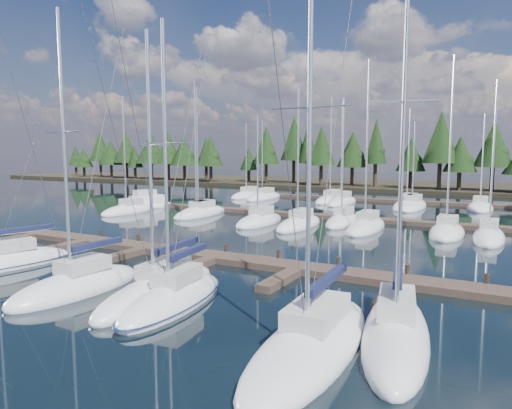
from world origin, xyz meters
The scene contains 13 objects.
ground centered at (0.00, 30.00, 0.00)m, with size 260.00×260.00×0.00m, color black.
far_shore centered at (0.00, 90.00, 0.30)m, with size 220.00×30.00×0.60m, color black.
main_dock centered at (0.00, 17.36, 0.20)m, with size 44.00×6.13×0.90m.
back_docks centered at (0.00, 49.58, 0.20)m, with size 50.00×21.80×0.40m.
front_sailboat_1 centered at (-10.67, 9.95, 0.28)m, with size 4.41×9.15×13.32m.
front_sailboat_2 centered at (-2.54, 8.74, 0.30)m, with size 2.96×7.96×14.81m.
front_sailboat_3 centered at (1.66, 10.20, 0.29)m, with size 3.47×9.60×13.60m.
front_sailboat_4 centered at (3.12, 9.49, 0.29)m, with size 3.68×8.57×13.74m.
front_sailboat_5 centered at (10.76, 7.86, 0.29)m, with size 3.35×10.29×15.70m.
front_sailboat_6 centered at (13.21, 10.30, 0.31)m, with size 4.18×9.79×16.23m.
back_sailboat_rows centered at (-0.22, 45.22, 0.27)m, with size 47.82×33.18×16.19m.
motor_yacht_left centered at (-23.94, 37.74, 0.44)m, with size 4.88×8.19×3.87m.
tree_line centered at (-0.04, 80.20, 7.58)m, with size 186.21×11.53×14.34m.
Camera 1 is at (16.57, -6.95, 7.16)m, focal length 32.00 mm.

